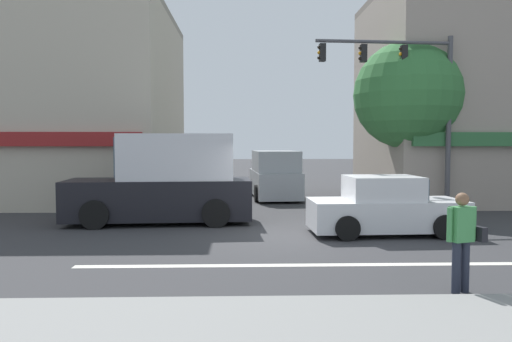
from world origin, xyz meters
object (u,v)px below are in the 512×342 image
van_approaching_near (275,176)px  utility_pole_near_left (62,100)px  pedestrian_foreground_with_bag (463,236)px  sedan_parked_curbside (385,208)px  street_tree (408,95)px  traffic_light_mast (414,90)px  box_truck_crossing_center (166,182)px

van_approaching_near → utility_pole_near_left: bearing=-158.8°
van_approaching_near → pedestrian_foreground_with_bag: van_approaching_near is taller
utility_pole_near_left → sedan_parked_curbside: size_ratio=1.88×
street_tree → traffic_light_mast: bearing=-100.5°
van_approaching_near → pedestrian_foreground_with_bag: size_ratio=2.82×
van_approaching_near → pedestrian_foreground_with_bag: 14.17m
street_tree → traffic_light_mast: (-0.26, -1.40, 0.04)m
van_approaching_near → pedestrian_foreground_with_bag: bearing=-81.2°
utility_pole_near_left → traffic_light_mast: size_ratio=1.26×
traffic_light_mast → van_approaching_near: (-4.54, 4.68, -3.30)m
utility_pole_near_left → pedestrian_foreground_with_bag: bearing=-46.3°
traffic_light_mast → sedan_parked_curbside: size_ratio=1.49×
pedestrian_foreground_with_bag → street_tree: bearing=76.2°
street_tree → traffic_light_mast: size_ratio=1.02×
traffic_light_mast → van_approaching_near: bearing=134.1°
utility_pole_near_left → sedan_parked_curbside: (10.59, -5.55, -3.36)m
utility_pole_near_left → van_approaching_near: (8.17, 3.17, -3.06)m
utility_pole_near_left → sedan_parked_curbside: 12.42m
sedan_parked_curbside → van_approaching_near: bearing=105.5°
street_tree → traffic_light_mast: 1.42m
street_tree → sedan_parked_curbside: bearing=-113.7°
van_approaching_near → traffic_light_mast: bearing=-45.9°
utility_pole_near_left → box_truck_crossing_center: bearing=-38.4°
street_tree → pedestrian_foreground_with_bag: 11.52m
traffic_light_mast → box_truck_crossing_center: 9.10m
sedan_parked_curbside → utility_pole_near_left: bearing=152.3°
pedestrian_foreground_with_bag → utility_pole_near_left: bearing=133.7°
sedan_parked_curbside → pedestrian_foreground_with_bag: size_ratio=2.49×
box_truck_crossing_center → pedestrian_foreground_with_bag: (5.98, -7.38, -0.30)m
traffic_light_mast → sedan_parked_curbside: 5.81m
pedestrian_foreground_with_bag → box_truck_crossing_center: bearing=129.0°
utility_pole_near_left → pedestrian_foreground_with_bag: size_ratio=4.69×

